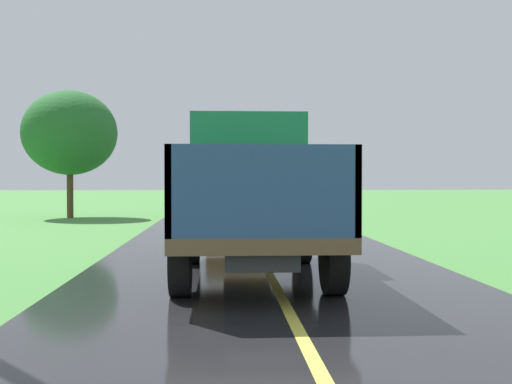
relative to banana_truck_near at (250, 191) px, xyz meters
The scene contains 3 objects.
banana_truck_near is the anchor object (origin of this frame).
banana_truck_far 14.90m from the banana_truck_near, 89.67° to the left, with size 2.38×5.81×2.80m.
roadside_tree_mid_right 18.46m from the banana_truck_near, 112.78° to the left, with size 4.08×4.08×5.54m.
Camera 1 is at (-0.81, 0.06, 1.67)m, focal length 44.54 mm.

